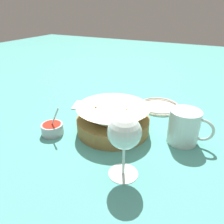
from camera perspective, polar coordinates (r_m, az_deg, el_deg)
The scene contains 7 objects.
ground_plane at distance 0.76m, azimuth 0.01°, elevation -5.03°, with size 4.00×4.00×0.00m, color teal.
food_basket at distance 0.75m, azimuth 0.03°, elevation -1.96°, with size 0.25×0.25×0.10m.
sauce_cup at distance 0.76m, azimuth -15.33°, elevation -4.16°, with size 0.08×0.07×0.11m.
wine_glass at distance 0.52m, azimuth 3.24°, elevation -5.87°, with size 0.08×0.08×0.17m.
beer_mug at distance 0.71m, azimuth 18.31°, elevation -3.96°, with size 0.14×0.10×0.11m.
side_plate at distance 0.94m, azimuth 12.23°, elevation 1.53°, with size 0.17×0.17×0.01m.
napkin at distance 0.94m, azimuth -5.78°, elevation 1.77°, with size 0.16×0.13×0.01m.
Camera 1 is at (0.29, -0.58, 0.40)m, focal length 35.00 mm.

